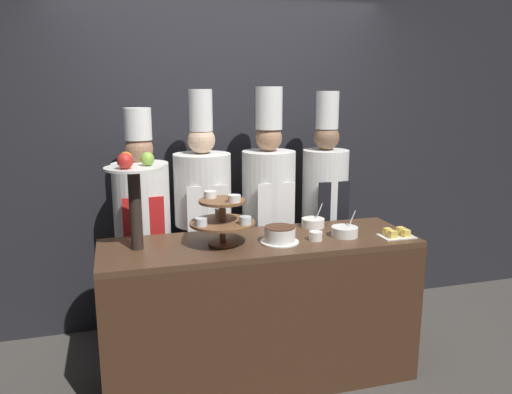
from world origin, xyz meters
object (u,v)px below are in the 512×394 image
Objects in this scene: serving_bowl_far at (313,223)px; chef_center_left at (203,213)px; chef_right at (325,203)px; serving_bowl_near at (345,232)px; cake_round at (280,235)px; chef_left at (143,222)px; cake_square_tray at (396,234)px; cup_white at (316,236)px; fruit_pedestal at (134,183)px; chef_center_right at (269,206)px; tiered_stand at (222,217)px.

chef_center_left is at bearing 147.80° from serving_bowl_far.
chef_right is at bearing -0.00° from chef_center_left.
serving_bowl_near is at bearing -67.06° from serving_bowl_far.
cake_round is 0.42m from serving_bowl_far.
cake_square_tray is at bearing -27.14° from chef_left.
chef_center_left reaches higher than cup_white.
cup_white is at bearing -5.23° from cake_round.
cake_square_tray is 0.32m from serving_bowl_near.
fruit_pedestal is 1.62m from cake_square_tray.
chef_right is at bearing 76.75° from serving_bowl_near.
cup_white is at bearing -6.99° from fruit_pedestal.
cake_round is 0.90m from chef_right.
cake_round is at bearing 174.77° from cup_white.
serving_bowl_far is at bearing 112.94° from serving_bowl_near.
fruit_pedestal is 2.74× the size of cake_square_tray.
serving_bowl_far is at bearing -122.44° from chef_right.
chef_center_right is 1.02× the size of chef_right.
cake_square_tray is (0.52, -0.07, -0.01)m from cup_white.
chef_left is at bearing 138.23° from cake_round.
chef_center_right reaches higher than cake_square_tray.
tiered_stand is 0.78m from chef_left.
cake_round is 1.41× the size of serving_bowl_near.
chef_right is (-0.15, 0.77, 0.03)m from cake_square_tray.
chef_center_right is (-0.08, 0.71, 0.03)m from cup_white.
chef_right reaches higher than cake_round.
chef_right reaches higher than serving_bowl_far.
serving_bowl_near reaches higher than serving_bowl_far.
chef_center_right reaches higher than fruit_pedestal.
chef_center_left is 0.49m from chef_center_right.
chef_left is (-0.43, 0.63, -0.16)m from tiered_stand.
chef_left reaches higher than serving_bowl_far.
tiered_stand reaches higher than serving_bowl_near.
chef_right is at bearing 0.00° from chef_left.
fruit_pedestal is at bearing -157.95° from chef_right.
cake_square_tray is at bearing -7.13° from fruit_pedestal.
cake_square_tray is at bearing -17.46° from serving_bowl_near.
cup_white is at bearing -83.40° from chef_center_right.
serving_bowl_near is at bearing -3.04° from tiered_stand.
chef_center_right is at bearing 0.00° from chef_center_left.
fruit_pedestal is at bearing -130.24° from chef_center_left.
serving_bowl_near is 0.73m from chef_center_right.
fruit_pedestal is 3.55× the size of serving_bowl_far.
cake_round is 1.46× the size of serving_bowl_far.
tiered_stand is at bearing 172.71° from cake_square_tray.
chef_right is (1.36, 0.00, 0.05)m from chef_left.
fruit_pedestal is 0.31× the size of chef_center_right.
serving_bowl_far is at bearing -21.07° from chef_left.
tiered_stand is at bearing -127.23° from chef_center_right.
chef_left is at bearing 144.57° from cup_white.
cake_square_tray is 0.11× the size of chef_right.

